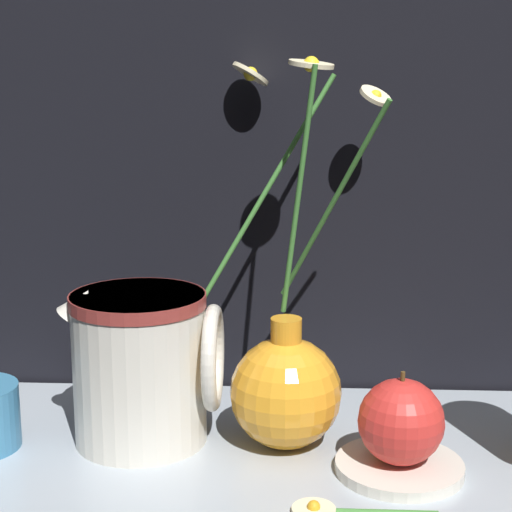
% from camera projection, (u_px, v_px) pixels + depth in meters
% --- Properties ---
extents(ground_plane, '(6.00, 6.00, 0.00)m').
position_uv_depth(ground_plane, '(244.00, 458.00, 0.82)').
color(ground_plane, black).
extents(shelf, '(0.70, 0.31, 0.01)m').
position_uv_depth(shelf, '(244.00, 452.00, 0.81)').
color(shelf, '#9EA8B2').
rests_on(shelf, ground_plane).
extents(vase_with_flowers, '(0.19, 0.21, 0.36)m').
position_uv_depth(vase_with_flowers, '(286.00, 382.00, 0.80)').
color(vase_with_flowers, orange).
rests_on(vase_with_flowers, shelf).
extents(ceramic_pitcher, '(0.15, 0.13, 0.16)m').
position_uv_depth(ceramic_pitcher, '(143.00, 362.00, 0.81)').
color(ceramic_pitcher, beige).
rests_on(ceramic_pitcher, shelf).
extents(saucer_plate, '(0.11, 0.11, 0.01)m').
position_uv_depth(saucer_plate, '(399.00, 467.00, 0.76)').
color(saucer_plate, silver).
rests_on(saucer_plate, shelf).
extents(orange_fruit, '(0.08, 0.08, 0.08)m').
position_uv_depth(orange_fruit, '(401.00, 422.00, 0.75)').
color(orange_fruit, red).
rests_on(orange_fruit, saucer_plate).
extents(loose_daisy, '(0.12, 0.04, 0.01)m').
position_uv_depth(loose_daisy, '(331.00, 510.00, 0.69)').
color(loose_daisy, '#3D7A33').
rests_on(loose_daisy, shelf).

